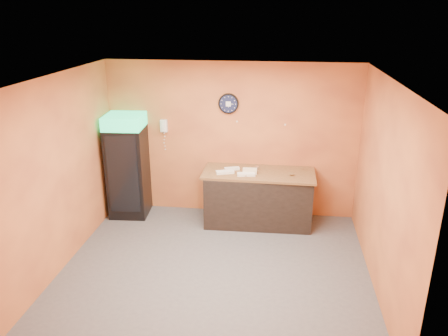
# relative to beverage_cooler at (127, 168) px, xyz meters

# --- Properties ---
(floor) EXTENTS (4.50, 4.50, 0.00)m
(floor) POSITION_rel_beverage_cooler_xyz_m (1.85, -1.61, -0.92)
(floor) COLOR #47474C
(floor) RESTS_ON ground
(back_wall) EXTENTS (4.50, 0.02, 2.80)m
(back_wall) POSITION_rel_beverage_cooler_xyz_m (1.85, 0.39, 0.48)
(back_wall) COLOR orange
(back_wall) RESTS_ON floor
(left_wall) EXTENTS (0.02, 4.00, 2.80)m
(left_wall) POSITION_rel_beverage_cooler_xyz_m (-0.40, -1.61, 0.48)
(left_wall) COLOR orange
(left_wall) RESTS_ON floor
(right_wall) EXTENTS (0.02, 4.00, 2.80)m
(right_wall) POSITION_rel_beverage_cooler_xyz_m (4.10, -1.61, 0.48)
(right_wall) COLOR orange
(right_wall) RESTS_ON floor
(ceiling) EXTENTS (4.50, 4.00, 0.02)m
(ceiling) POSITION_rel_beverage_cooler_xyz_m (1.85, -1.61, 1.88)
(ceiling) COLOR white
(ceiling) RESTS_ON back_wall
(beverage_cooler) EXTENTS (0.71, 0.72, 1.89)m
(beverage_cooler) POSITION_rel_beverage_cooler_xyz_m (0.00, 0.00, 0.00)
(beverage_cooler) COLOR black
(beverage_cooler) RESTS_ON floor
(prep_counter) EXTENTS (1.86, 0.87, 0.92)m
(prep_counter) POSITION_rel_beverage_cooler_xyz_m (2.39, -0.02, -0.46)
(prep_counter) COLOR black
(prep_counter) RESTS_ON floor
(wall_clock) EXTENTS (0.36, 0.06, 0.36)m
(wall_clock) POSITION_rel_beverage_cooler_xyz_m (1.80, 0.36, 1.15)
(wall_clock) COLOR black
(wall_clock) RESTS_ON back_wall
(wall_phone) EXTENTS (0.12, 0.11, 0.23)m
(wall_phone) POSITION_rel_beverage_cooler_xyz_m (0.63, 0.34, 0.71)
(wall_phone) COLOR white
(wall_phone) RESTS_ON back_wall
(butcher_paper) EXTENTS (1.95, 0.85, 0.04)m
(butcher_paper) POSITION_rel_beverage_cooler_xyz_m (2.39, -0.02, 0.02)
(butcher_paper) COLOR brown
(butcher_paper) RESTS_ON prep_counter
(sub_roll_stack) EXTENTS (0.25, 0.09, 0.10)m
(sub_roll_stack) POSITION_rel_beverage_cooler_xyz_m (2.24, -0.12, 0.09)
(sub_roll_stack) COLOR beige
(sub_roll_stack) RESTS_ON butcher_paper
(wrapped_sandwich_left) EXTENTS (0.33, 0.22, 0.04)m
(wrapped_sandwich_left) POSITION_rel_beverage_cooler_xyz_m (1.81, -0.15, 0.06)
(wrapped_sandwich_left) COLOR silver
(wrapped_sandwich_left) RESTS_ON butcher_paper
(wrapped_sandwich_mid) EXTENTS (0.32, 0.16, 0.04)m
(wrapped_sandwich_mid) POSITION_rel_beverage_cooler_xyz_m (2.18, -0.21, 0.06)
(wrapped_sandwich_mid) COLOR silver
(wrapped_sandwich_mid) RESTS_ON butcher_paper
(wrapped_sandwich_right) EXTENTS (0.28, 0.18, 0.04)m
(wrapped_sandwich_right) POSITION_rel_beverage_cooler_xyz_m (1.91, 0.05, 0.06)
(wrapped_sandwich_right) COLOR silver
(wrapped_sandwich_right) RESTS_ON butcher_paper
(kitchen_tool) EXTENTS (0.07, 0.07, 0.07)m
(kitchen_tool) POSITION_rel_beverage_cooler_xyz_m (2.35, 0.09, 0.07)
(kitchen_tool) COLOR silver
(kitchen_tool) RESTS_ON butcher_paper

